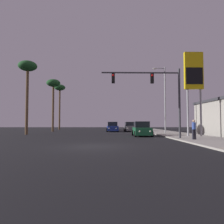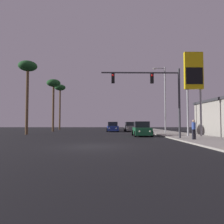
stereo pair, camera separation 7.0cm
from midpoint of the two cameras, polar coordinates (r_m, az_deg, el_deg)
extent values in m
plane|color=black|center=(14.42, -5.12, -8.91)|extent=(120.00, 120.00, 0.00)
cube|color=#9E998E|center=(25.80, 18.20, -5.95)|extent=(5.00, 60.00, 0.12)
cube|color=#195933|center=(25.25, 7.71, -4.95)|extent=(1.94, 4.26, 0.80)
cube|color=black|center=(25.38, 7.65, -3.25)|extent=(1.67, 2.05, 0.70)
cylinder|color=black|center=(23.85, 6.06, -5.71)|extent=(0.24, 0.64, 0.64)
cylinder|color=black|center=(24.14, 10.32, -5.65)|extent=(0.24, 0.64, 0.64)
cylinder|color=black|center=(26.43, 5.34, -5.43)|extent=(0.24, 0.64, 0.64)
cylinder|color=black|center=(26.70, 9.20, -5.38)|extent=(0.24, 0.64, 0.64)
sphere|color=#F2EACC|center=(23.07, 7.16, -5.04)|extent=(0.18, 0.18, 0.18)
sphere|color=#F2EACC|center=(23.26, 9.89, -5.00)|extent=(0.18, 0.18, 0.18)
cube|color=tan|center=(45.01, 0.06, -4.02)|extent=(1.80, 4.20, 0.80)
cube|color=black|center=(45.15, 0.05, -3.07)|extent=(1.60, 2.00, 0.70)
cylinder|color=black|center=(43.71, -1.09, -4.40)|extent=(0.24, 0.64, 0.64)
cylinder|color=black|center=(43.75, 1.27, -4.40)|extent=(0.24, 0.64, 0.64)
cylinder|color=black|center=(46.31, -1.10, -4.31)|extent=(0.24, 0.64, 0.64)
cylinder|color=black|center=(46.35, 1.14, -4.31)|extent=(0.24, 0.64, 0.64)
sphere|color=#F2EACC|center=(42.88, -0.63, -4.02)|extent=(0.18, 0.18, 0.18)
sphere|color=#F2EACC|center=(42.91, 0.86, -4.01)|extent=(0.18, 0.18, 0.18)
cube|color=navy|center=(37.48, 0.05, -4.27)|extent=(1.94, 4.26, 0.80)
cube|color=black|center=(37.62, 0.04, -3.12)|extent=(1.67, 2.05, 0.70)
cylinder|color=black|center=(36.18, -1.34, -4.73)|extent=(0.24, 0.64, 0.64)
cylinder|color=black|center=(36.22, 1.52, -4.73)|extent=(0.24, 0.64, 0.64)
cylinder|color=black|center=(38.78, -1.33, -4.60)|extent=(0.24, 0.64, 0.64)
cylinder|color=black|center=(38.82, 1.34, -4.60)|extent=(0.24, 0.64, 0.64)
sphere|color=#F2EACC|center=(35.35, -0.78, -4.27)|extent=(0.18, 0.18, 0.18)
sphere|color=#F2EACC|center=(35.38, 1.03, -4.27)|extent=(0.18, 0.18, 0.18)
cube|color=slate|center=(38.35, 4.68, -4.22)|extent=(1.91, 4.25, 0.80)
cube|color=black|center=(38.49, 4.65, -3.10)|extent=(1.65, 2.04, 0.70)
cylinder|color=black|center=(36.98, 3.50, -4.68)|extent=(0.24, 0.64, 0.64)
cylinder|color=black|center=(37.17, 6.27, -4.66)|extent=(0.24, 0.64, 0.64)
cylinder|color=black|center=(39.57, 3.19, -4.56)|extent=(0.24, 0.64, 0.64)
cylinder|color=black|center=(39.75, 5.79, -4.54)|extent=(0.24, 0.64, 0.64)
sphere|color=#F2EACC|center=(36.19, 4.15, -4.23)|extent=(0.18, 0.18, 0.18)
sphere|color=#F2EACC|center=(36.31, 5.90, -4.22)|extent=(0.18, 0.18, 0.18)
cylinder|color=#38383D|center=(21.34, 17.12, 2.25)|extent=(0.20, 0.20, 6.50)
cylinder|color=#38383D|center=(20.93, 7.34, 10.15)|extent=(7.29, 0.14, 0.14)
cube|color=black|center=(21.01, 10.33, 8.59)|extent=(0.30, 0.24, 0.90)
sphere|color=red|center=(20.93, 10.40, 9.39)|extent=(0.20, 0.20, 0.20)
cube|color=black|center=(20.60, 0.22, 8.77)|extent=(0.30, 0.24, 0.90)
sphere|color=red|center=(20.52, 0.23, 9.59)|extent=(0.20, 0.20, 0.20)
cylinder|color=#99999E|center=(30.54, 13.63, 3.07)|extent=(0.18, 0.18, 9.00)
cylinder|color=#99999E|center=(31.11, 12.26, 11.08)|extent=(1.40, 0.10, 0.10)
ellipsoid|color=silver|center=(30.94, 10.98, 11.05)|extent=(0.50, 0.24, 0.20)
cylinder|color=#99999E|center=(24.54, 19.12, -0.12)|extent=(0.20, 0.20, 5.00)
cylinder|color=#99999E|center=(25.07, 22.13, -0.12)|extent=(0.20, 0.20, 5.00)
cube|color=yellow|center=(25.39, 20.46, 10.07)|extent=(2.00, 0.40, 4.00)
cube|color=black|center=(25.08, 20.67, 8.84)|extent=(1.80, 0.03, 1.80)
cylinder|color=#23232D|center=(19.80, 20.31, -5.50)|extent=(0.16, 0.16, 0.85)
cylinder|color=#23232D|center=(19.87, 20.80, -5.48)|extent=(0.16, 0.16, 0.85)
cylinder|color=#334C99|center=(19.81, 20.52, -3.40)|extent=(0.32, 0.32, 0.60)
sphere|color=tan|center=(19.81, 20.50, -2.21)|extent=(0.22, 0.22, 0.22)
cylinder|color=brown|center=(30.29, -21.39, 2.48)|extent=(0.36, 0.36, 8.45)
ellipsoid|color=#1E5123|center=(31.07, -21.23, 11.16)|extent=(2.40, 2.40, 1.32)
cylinder|color=brown|center=(49.55, -13.58, 0.63)|extent=(0.36, 0.36, 8.87)
ellipsoid|color=#1E5123|center=(50.07, -13.52, 6.25)|extent=(2.40, 2.40, 1.32)
cylinder|color=brown|center=(39.56, -15.20, 0.89)|extent=(0.36, 0.36, 8.04)
ellipsoid|color=#1E5123|center=(40.10, -15.12, 7.32)|extent=(2.40, 2.40, 1.32)
camera|label=1|loc=(0.03, -90.07, 0.00)|focal=35.00mm
camera|label=2|loc=(0.03, 89.93, 0.00)|focal=35.00mm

